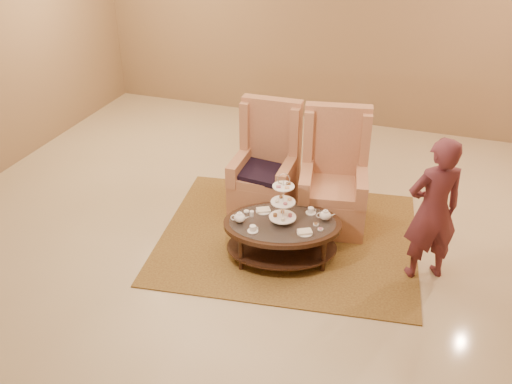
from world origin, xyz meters
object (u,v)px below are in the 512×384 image
at_px(armchair_left, 266,174).
at_px(person, 433,211).
at_px(tea_table, 282,229).
at_px(armchair_right, 333,186).

distance_m(armchair_left, person, 2.15).
height_order(armchair_left, person, person).
bearing_deg(armchair_left, person, -22.98).
bearing_deg(tea_table, armchair_left, 99.55).
relative_size(tea_table, armchair_left, 1.07).
xyz_separation_m(tea_table, person, (1.47, 0.21, 0.40)).
bearing_deg(armchair_left, tea_table, -64.53).
xyz_separation_m(armchair_left, armchair_right, (0.84, -0.07, 0.01)).
height_order(tea_table, person, person).
height_order(tea_table, armchair_right, armchair_right).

